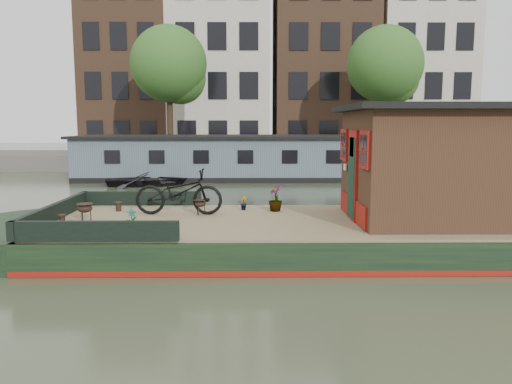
{
  "coord_description": "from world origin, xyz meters",
  "views": [
    {
      "loc": [
        -1.73,
        -10.5,
        2.69
      ],
      "look_at": [
        -1.63,
        0.5,
        1.18
      ],
      "focal_mm": 35.0,
      "sensor_mm": 36.0,
      "label": 1
    }
  ],
  "objects_px": {
    "cabin": "(436,162)",
    "potted_plant_a": "(132,219)",
    "brazier_front": "(85,213)",
    "dinghy": "(147,177)",
    "brazier_rear": "(200,207)",
    "bicycle": "(179,192)"
  },
  "relations": [
    {
      "from": "cabin",
      "to": "bicycle",
      "type": "height_order",
      "value": "cabin"
    },
    {
      "from": "potted_plant_a",
      "to": "brazier_rear",
      "type": "bearing_deg",
      "value": 51.88
    },
    {
      "from": "potted_plant_a",
      "to": "brazier_rear",
      "type": "distance_m",
      "value": 1.91
    },
    {
      "from": "cabin",
      "to": "dinghy",
      "type": "distance_m",
      "value": 14.16
    },
    {
      "from": "cabin",
      "to": "dinghy",
      "type": "xyz_separation_m",
      "value": [
        -8.48,
        11.24,
        -1.52
      ]
    },
    {
      "from": "cabin",
      "to": "brazier_rear",
      "type": "distance_m",
      "value": 5.21
    },
    {
      "from": "potted_plant_a",
      "to": "dinghy",
      "type": "relative_size",
      "value": 0.12
    },
    {
      "from": "brazier_front",
      "to": "dinghy",
      "type": "bearing_deg",
      "value": 95.38
    },
    {
      "from": "potted_plant_a",
      "to": "dinghy",
      "type": "distance_m",
      "value": 12.4
    },
    {
      "from": "bicycle",
      "to": "potted_plant_a",
      "type": "distance_m",
      "value": 1.75
    },
    {
      "from": "potted_plant_a",
      "to": "dinghy",
      "type": "height_order",
      "value": "potted_plant_a"
    },
    {
      "from": "dinghy",
      "to": "brazier_front",
      "type": "bearing_deg",
      "value": 176.41
    },
    {
      "from": "cabin",
      "to": "brazier_rear",
      "type": "height_order",
      "value": "cabin"
    },
    {
      "from": "cabin",
      "to": "brazier_rear",
      "type": "relative_size",
      "value": 11.46
    },
    {
      "from": "bicycle",
      "to": "brazier_rear",
      "type": "height_order",
      "value": "bicycle"
    },
    {
      "from": "cabin",
      "to": "dinghy",
      "type": "height_order",
      "value": "cabin"
    },
    {
      "from": "brazier_front",
      "to": "dinghy",
      "type": "distance_m",
      "value": 11.51
    },
    {
      "from": "brazier_rear",
      "to": "dinghy",
      "type": "relative_size",
      "value": 0.1
    },
    {
      "from": "cabin",
      "to": "dinghy",
      "type": "relative_size",
      "value": 1.15
    },
    {
      "from": "cabin",
      "to": "potted_plant_a",
      "type": "height_order",
      "value": "cabin"
    },
    {
      "from": "bicycle",
      "to": "brazier_front",
      "type": "xyz_separation_m",
      "value": [
        -1.85,
        -0.84,
        -0.32
      ]
    },
    {
      "from": "cabin",
      "to": "potted_plant_a",
      "type": "bearing_deg",
      "value": -171.4
    }
  ]
}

